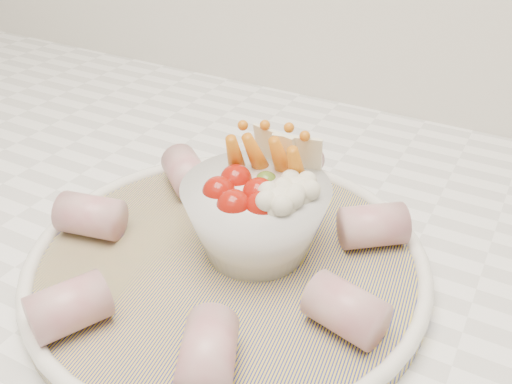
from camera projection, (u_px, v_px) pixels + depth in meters
The scene contains 3 objects.
serving_platter at pixel (228, 262), 0.46m from camera, with size 0.35×0.35×0.02m.
veggie_bowl at pixel (258, 212), 0.45m from camera, with size 0.12×0.12×0.10m.
cured_meat_rolls at pixel (226, 240), 0.45m from camera, with size 0.29×0.30×0.04m.
Camera 1 is at (0.12, 1.09, 1.23)m, focal length 40.00 mm.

